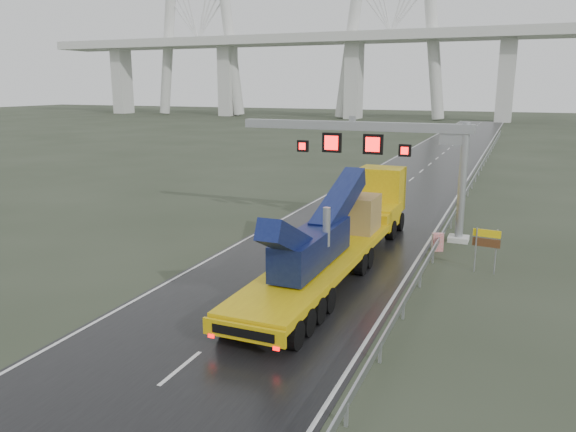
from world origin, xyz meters
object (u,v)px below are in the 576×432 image
at_px(exit_sign_pair, 486,242).
at_px(striped_barrier, 438,242).
at_px(sign_gantry, 384,146).
at_px(heavy_haul_truck, 348,226).

height_order(exit_sign_pair, striped_barrier, exit_sign_pair).
height_order(sign_gantry, exit_sign_pair, sign_gantry).
distance_m(sign_gantry, heavy_haul_truck, 7.21).
xyz_separation_m(sign_gantry, striped_barrier, (3.90, -2.60, -5.09)).
relative_size(sign_gantry, heavy_haul_truck, 0.71).
bearing_deg(exit_sign_pair, striped_barrier, 138.58).
height_order(heavy_haul_truck, striped_barrier, heavy_haul_truck).
relative_size(heavy_haul_truck, striped_barrier, 20.13).
bearing_deg(exit_sign_pair, sign_gantry, 146.11).
bearing_deg(sign_gantry, exit_sign_pair, -40.28).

